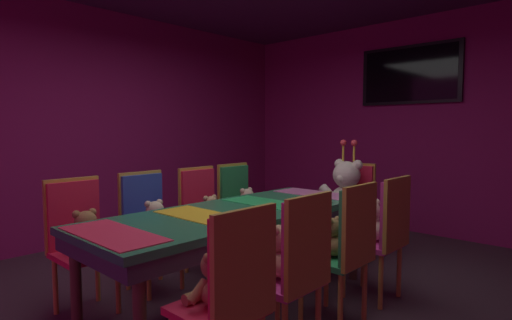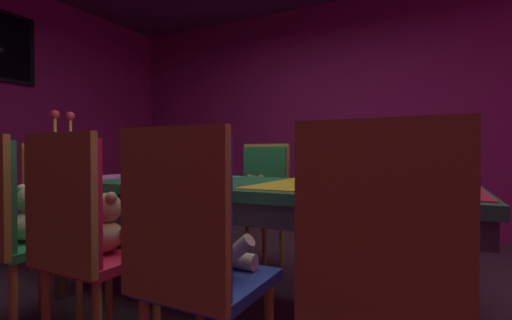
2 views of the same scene
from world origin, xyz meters
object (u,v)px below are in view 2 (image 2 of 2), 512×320
at_px(teddy_left_1, 213,240).
at_px(chair_right_0, 408,199).
at_px(chair_right_3, 207,188).
at_px(teddy_right_0, 407,204).
at_px(teddy_right_2, 254,195).
at_px(teddy_left_3, 33,217).
at_px(king_teddy_bear, 67,178).
at_px(banquet_table, 241,197).
at_px(chair_left_1, 188,247).
at_px(teddy_right_1, 327,197).
at_px(teddy_left_0, 389,258).
at_px(chair_left_0, 382,272).
at_px(throne_chair, 54,192).
at_px(teddy_left_2, 107,226).
at_px(chair_left_3, 1,218).
at_px(teddy_right_3, 197,189).
at_px(chair_right_2, 262,191).
at_px(chair_left_2, 78,228).
at_px(chair_right_1, 332,195).

relative_size(teddy_left_1, chair_right_0, 0.33).
relative_size(teddy_left_1, chair_right_3, 0.33).
height_order(teddy_right_0, teddy_right_2, teddy_right_0).
height_order(teddy_left_3, king_teddy_bear, king_teddy_bear).
height_order(banquet_table, chair_right_3, chair_right_3).
xyz_separation_m(banquet_table, teddy_right_2, (0.67, 0.27, -0.08)).
height_order(chair_left_1, teddy_right_2, chair_left_1).
bearing_deg(teddy_right_1, teddy_left_0, 23.11).
bearing_deg(chair_left_0, throne_chair, 72.88).
distance_m(teddy_left_2, chair_left_3, 0.54).
distance_m(chair_left_1, teddy_right_3, 1.87).
relative_size(chair_right_2, king_teddy_bear, 1.26).
relative_size(chair_left_0, king_teddy_bear, 1.26).
relative_size(chair_left_3, chair_right_2, 1.00).
distance_m(chair_left_1, teddy_left_1, 0.15).
relative_size(chair_left_1, teddy_left_2, 3.38).
xyz_separation_m(chair_left_2, chair_right_1, (1.63, -0.62, 0.00)).
bearing_deg(banquet_table, teddy_left_0, -127.02).
relative_size(teddy_left_2, teddy_right_2, 0.99).
distance_m(teddy_left_1, chair_right_3, 1.87).
bearing_deg(chair_left_1, teddy_right_0, -20.03).
height_order(chair_left_2, chair_right_3, same).
bearing_deg(chair_right_0, teddy_left_2, -37.44).
distance_m(chair_right_0, teddy_right_0, 0.14).
bearing_deg(teddy_left_1, teddy_left_3, 90.16).
height_order(teddy_left_0, chair_right_0, chair_right_0).
bearing_deg(teddy_left_3, chair_left_2, -102.72).
xyz_separation_m(chair_left_0, chair_right_1, (1.62, 0.57, 0.00)).
distance_m(chair_left_0, teddy_left_3, 1.70).
relative_size(teddy_right_2, throne_chair, 0.30).
distance_m(chair_left_0, chair_left_1, 0.60).
relative_size(teddy_left_1, teddy_left_2, 1.10).
bearing_deg(teddy_left_1, teddy_right_3, 38.90).
bearing_deg(throne_chair, chair_right_0, 17.74).
xyz_separation_m(teddy_left_3, chair_right_1, (1.51, -1.13, 0.01)).
xyz_separation_m(teddy_left_0, chair_right_0, (1.48, 0.04, 0.00)).
height_order(teddy_left_2, king_teddy_bear, king_teddy_bear).
height_order(chair_left_1, teddy_right_0, chair_left_1).
xyz_separation_m(teddy_left_1, teddy_right_2, (1.36, 0.55, -0.01)).
xyz_separation_m(chair_right_0, teddy_right_3, (-0.16, 1.65, 0.00)).
xyz_separation_m(banquet_table, chair_right_1, (0.81, -0.31, -0.06)).
bearing_deg(chair_left_0, banquet_table, 47.38).
xyz_separation_m(chair_left_3, teddy_right_2, (1.51, -0.56, -0.02)).
distance_m(banquet_table, teddy_right_1, 0.74).
height_order(teddy_left_0, teddy_left_3, teddy_left_0).
relative_size(chair_left_0, teddy_left_2, 3.38).
bearing_deg(chair_right_3, banquet_table, 45.23).
relative_size(teddy_left_1, teddy_left_3, 1.05).
bearing_deg(chair_right_3, chair_right_0, 90.28).
height_order(chair_left_0, chair_right_3, same).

